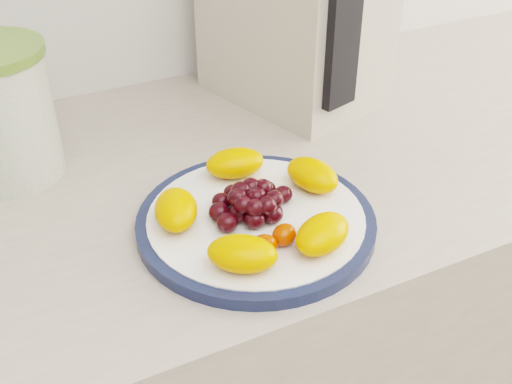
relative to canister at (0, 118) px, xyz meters
name	(u,v)px	position (x,y,z in m)	size (l,w,h in m)	color
counter	(269,367)	(0.33, -0.10, -0.53)	(3.50, 0.60, 0.90)	#AA9C8E
cabinet_face	(269,378)	(0.33, -0.10, -0.56)	(3.48, 0.58, 0.84)	#8B6349
plate_rim	(256,222)	(0.23, -0.25, -0.07)	(0.28, 0.28, 0.01)	#151F3E
plate_face	(256,221)	(0.23, -0.25, -0.07)	(0.25, 0.25, 0.02)	white
canister	(0,118)	(0.00, 0.00, 0.00)	(0.14, 0.14, 0.16)	#3F5719
appliance_panel	(344,22)	(0.44, -0.10, 0.09)	(0.06, 0.02, 0.24)	black
fruit_plate	(256,205)	(0.23, -0.25, -0.05)	(0.24, 0.24, 0.04)	#FF7F00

